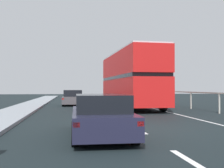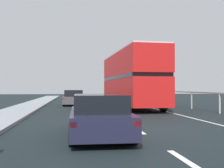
{
  "view_description": "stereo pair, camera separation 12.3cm",
  "coord_description": "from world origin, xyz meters",
  "views": [
    {
      "loc": [
        -2.42,
        -9.77,
        1.48
      ],
      "look_at": [
        -0.07,
        5.66,
        1.72
      ],
      "focal_mm": 44.27,
      "sensor_mm": 36.0,
      "label": 1
    },
    {
      "loc": [
        -2.3,
        -9.79,
        1.48
      ],
      "look_at": [
        -0.07,
        5.66,
        1.72
      ],
      "focal_mm": 44.27,
      "sensor_mm": 36.0,
      "label": 2
    }
  ],
  "objects": [
    {
      "name": "bridge_side_railing",
      "position": [
        6.19,
        9.0,
        1.0
      ],
      "size": [
        0.1,
        42.0,
        1.23
      ],
      "color": "beige",
      "rests_on": "ground"
    },
    {
      "name": "lane_paint_markings",
      "position": [
        2.22,
        8.76,
        0.0
      ],
      "size": [
        3.74,
        46.0,
        0.01
      ],
      "color": "silver",
      "rests_on": "ground"
    },
    {
      "name": "double_decker_bus_red",
      "position": [
        2.1,
        10.66,
        2.24
      ],
      "size": [
        2.91,
        10.68,
        4.18
      ],
      "rotation": [
        0.0,
        0.0,
        0.04
      ],
      "color": "red",
      "rests_on": "ground"
    },
    {
      "name": "hatchback_car_near",
      "position": [
        -1.48,
        -1.25,
        0.63
      ],
      "size": [
        1.82,
        4.41,
        1.29
      ],
      "rotation": [
        0.0,
        0.0,
        -0.02
      ],
      "color": "#1E1F35",
      "rests_on": "ground"
    },
    {
      "name": "sedan_car_ahead",
      "position": [
        -2.15,
        14.28,
        0.64
      ],
      "size": [
        1.87,
        4.08,
        1.32
      ],
      "rotation": [
        0.0,
        0.0,
        -0.04
      ],
      "color": "#4B484C",
      "rests_on": "ground"
    },
    {
      "name": "ground_plane",
      "position": [
        0.0,
        0.0,
        -0.05
      ],
      "size": [
        75.45,
        120.0,
        0.1
      ],
      "primitive_type": "cube",
      "color": "black"
    }
  ]
}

